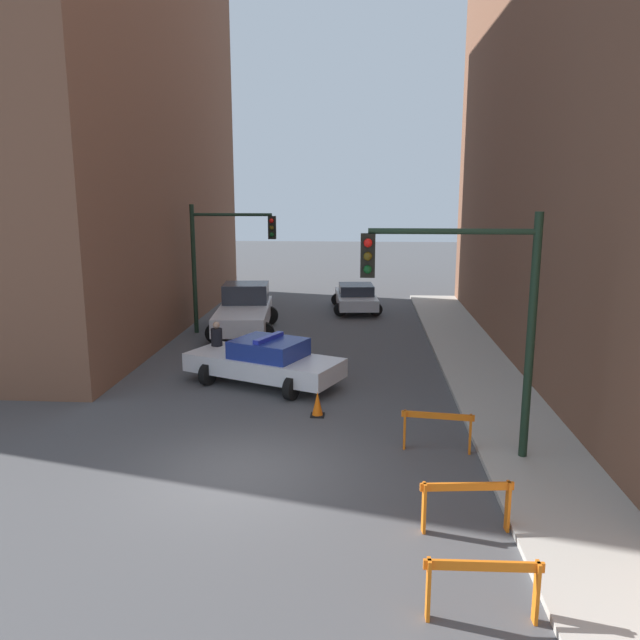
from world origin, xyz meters
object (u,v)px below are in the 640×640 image
Objects in this scene: police_car at (265,361)px; white_truck at (244,310)px; barrier_back at (437,425)px; barrier_mid at (466,498)px; traffic_light_far at (220,250)px; barrier_front at (483,580)px; traffic_cone at (317,404)px; parked_car_near at (356,297)px; pedestrian_crossing at (217,346)px; traffic_light_near at (475,299)px.

white_truck reaches higher than police_car.
barrier_mid is at bearing -88.21° from barrier_back.
traffic_light_far is 3.26× the size of barrier_back.
barrier_front is (7.37, -17.01, -2.78)m from traffic_light_far.
white_truck reaches higher than barrier_front.
traffic_light_far is at bearing 116.17° from traffic_cone.
police_car reaches higher than barrier_front.
pedestrian_crossing is (-4.29, -10.83, 0.19)m from parked_car_near.
pedestrian_crossing is at bearing 80.23° from police_car.
parked_car_near reaches higher than barrier_front.
white_truck is (-1.95, 7.02, 0.18)m from police_car.
police_car is at bearing -79.68° from white_truck.
traffic_light_near is 1.03× the size of police_car.
traffic_cone is (3.49, -3.73, -0.54)m from pedestrian_crossing.
pedestrian_crossing reaches higher than barrier_back.
police_car is at bearing 24.13° from pedestrian_crossing.
barrier_back is at bearing -111.08° from police_car.
police_car is 6.51m from barrier_back.
traffic_light_near is 14.25m from white_truck.
traffic_light_near is 7.76m from police_car.
white_truck is at bearing 150.12° from pedestrian_crossing.
police_car is at bearing 113.92° from barrier_front.
traffic_cone is at bearing 118.51° from barrier_mid.
barrier_front is at bearing -70.07° from traffic_cone.
traffic_cone is at bearing -74.05° from white_truck.
barrier_mid is at bearing -99.87° from traffic_light_near.
pedestrian_crossing is at bearing 125.12° from barrier_mid.
traffic_cone is (1.77, -2.58, -0.41)m from police_car.
police_car reaches higher than barrier_mid.
white_truck is at bearing 17.48° from traffic_light_far.
traffic_cone is (-2.83, 2.03, -0.30)m from barrier_back.
traffic_light_near is at bearing -55.67° from traffic_light_far.
pedestrian_crossing is at bearing 137.64° from barrier_back.
pedestrian_crossing is (-1.73, 1.15, 0.14)m from police_car.
barrier_back is at bearing -88.37° from parked_car_near.
police_car is 3.17× the size of barrier_back.
police_car is at bearing 124.39° from traffic_cone.
barrier_mid is (6.43, -9.14, -0.24)m from pedestrian_crossing.
traffic_light_near reaches higher than pedestrian_crossing.
traffic_light_near is at bearing -86.48° from parked_car_near.
parked_car_near is 6.78× the size of traffic_cone.
white_truck is 1.25× the size of parked_car_near.
pedestrian_crossing is 5.14m from traffic_cone.
traffic_light_near is at bearing -64.45° from white_truck.
barrier_mid is (0.15, 2.29, 0.00)m from barrier_front.
traffic_light_far is 6.24m from pedestrian_crossing.
traffic_light_near is at bearing -35.23° from traffic_cone.
parked_car_near is (4.52, 4.97, -0.23)m from white_truck.
traffic_light_far is 7.93× the size of traffic_cone.
traffic_light_far is 1.17× the size of parked_car_near.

